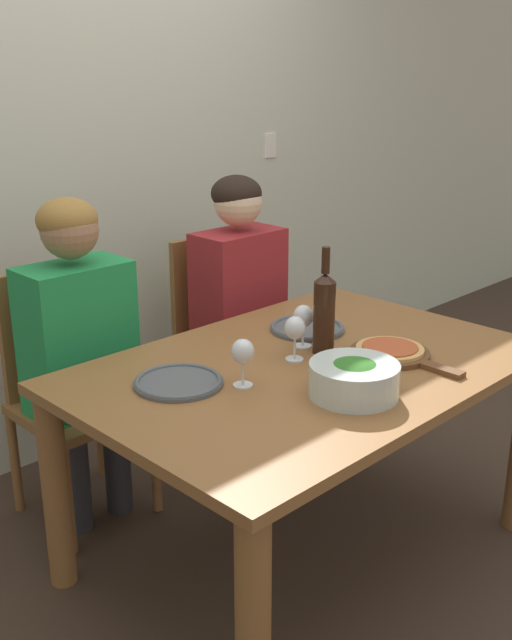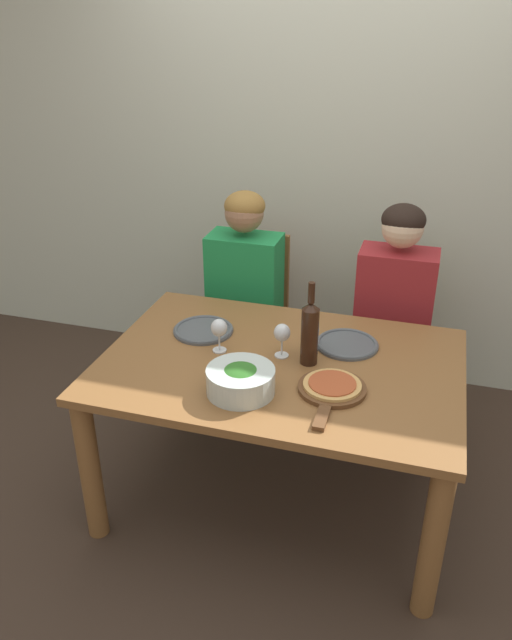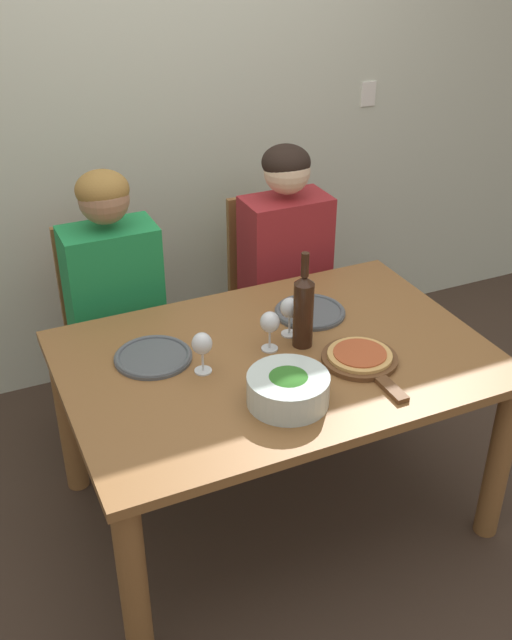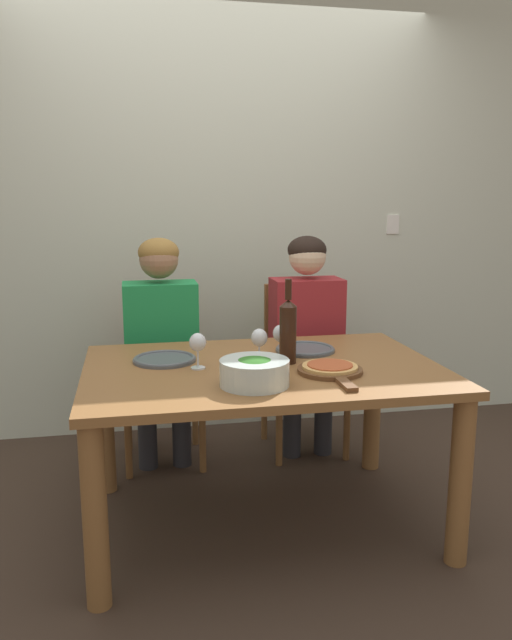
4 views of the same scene
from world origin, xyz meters
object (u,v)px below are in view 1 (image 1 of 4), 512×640
dinner_plate_right (307,328)px  wine_glass_left (243,354)px  pizza_on_board (392,352)px  chair_left (69,386)px  chair_right (224,336)px  dinner_plate_left (178,382)px  broccoli_bowl (354,379)px  person_woman (80,335)px  person_man (241,290)px  wine_glass_centre (295,330)px  wine_glass_right (303,318)px  wine_bottle (324,311)px

dinner_plate_right → wine_glass_left: wine_glass_left is taller
pizza_on_board → chair_left: bearing=122.5°
chair_right → dinner_plate_left: 1.08m
broccoli_bowl → wine_glass_left: wine_glass_left is taller
chair_right → broccoli_bowl: chair_right is taller
broccoli_bowl → dinner_plate_left: size_ratio=0.97×
dinner_plate_left → pizza_on_board: 0.72m
chair_right → person_woman: person_woman is taller
chair_right → dinner_plate_right: (-0.16, -0.62, 0.23)m
person_man → dinner_plate_right: 0.53m
dinner_plate_right → wine_glass_centre: size_ratio=1.81×
wine_glass_right → person_man: bearing=64.2°
wine_glass_centre → wine_bottle: bearing=-9.4°
person_man → wine_glass_left: size_ratio=8.05×
person_man → wine_glass_right: 0.69m
pizza_on_board → wine_glass_centre: wine_glass_centre is taller
chair_left → dinner_plate_right: chair_left is taller
person_woman → person_man: 0.79m
person_woman → wine_bottle: 0.87m
wine_bottle → wine_glass_right: bearing=98.2°
wine_glass_left → chair_right: bearing=50.8°
chair_left → person_man: bearing=-8.2°
broccoli_bowl → wine_glass_left: (-0.18, 0.28, 0.05)m
person_man → wine_glass_centre: (-0.41, -0.68, 0.09)m
wine_glass_right → chair_right: bearing=67.8°
wine_glass_centre → chair_right: bearing=62.8°
chair_right → wine_bottle: bearing=-109.4°
wine_bottle → dinner_plate_right: wine_bottle is taller
chair_right → person_man: (0.00, -0.11, 0.23)m
dinner_plate_right → wine_glass_left: size_ratio=1.81×
person_man → wine_glass_centre: bearing=-120.9°
dinner_plate_left → person_woman: bearing=88.6°
chair_left → dinner_plate_right: bearing=-44.5°
chair_right → dinner_plate_left: size_ratio=3.41×
wine_glass_centre → person_man: bearing=59.1°
wine_glass_left → wine_glass_right: same height
dinner_plate_right → person_man: bearing=73.1°
chair_left → wine_bottle: wine_bottle is taller
wine_bottle → dinner_plate_left: bearing=165.8°
wine_bottle → wine_glass_centre: (-0.12, 0.02, -0.04)m
person_woman → dinner_plate_left: 0.57m
pizza_on_board → wine_glass_centre: size_ratio=2.69×
pizza_on_board → wine_glass_right: wine_glass_right is taller
dinner_plate_right → wine_glass_centre: (-0.25, -0.17, 0.10)m
chair_right → wine_glass_right: size_ratio=6.17×
wine_glass_right → wine_glass_centre: (-0.11, -0.06, 0.00)m
dinner_plate_left → broccoli_bowl: bearing=-53.2°
wine_glass_left → wine_glass_right: size_ratio=1.00×
pizza_on_board → wine_glass_centre: (-0.25, 0.21, 0.09)m
chair_right → person_woman: size_ratio=0.77×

